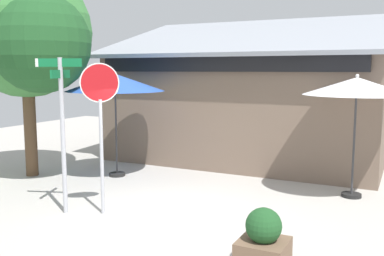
{
  "coord_description": "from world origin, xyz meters",
  "views": [
    {
      "loc": [
        4.09,
        -7.33,
        2.88
      ],
      "look_at": [
        -0.17,
        1.2,
        1.6
      ],
      "focal_mm": 40.93,
      "sensor_mm": 36.0,
      "label": 1
    }
  ],
  "objects_px": {
    "street_sign_post": "(62,119)",
    "stop_sign": "(100,110)",
    "sidewalk_planter": "(263,242)",
    "shade_tree": "(29,35)",
    "patio_umbrella_royal_blue_left": "(115,83)",
    "patio_umbrella_ivory_center": "(357,87)"
  },
  "relations": [
    {
      "from": "patio_umbrella_royal_blue_left",
      "to": "stop_sign",
      "type": "bearing_deg",
      "value": -58.86
    },
    {
      "from": "patio_umbrella_royal_blue_left",
      "to": "shade_tree",
      "type": "xyz_separation_m",
      "value": [
        -1.86,
        -1.1,
        1.24
      ]
    },
    {
      "from": "street_sign_post",
      "to": "stop_sign",
      "type": "distance_m",
      "value": 0.79
    },
    {
      "from": "sidewalk_planter",
      "to": "stop_sign",
      "type": "bearing_deg",
      "value": 166.22
    },
    {
      "from": "patio_umbrella_royal_blue_left",
      "to": "shade_tree",
      "type": "distance_m",
      "value": 2.49
    },
    {
      "from": "shade_tree",
      "to": "sidewalk_planter",
      "type": "distance_m",
      "value": 8.24
    },
    {
      "from": "patio_umbrella_ivory_center",
      "to": "sidewalk_planter",
      "type": "distance_m",
      "value": 4.88
    },
    {
      "from": "street_sign_post",
      "to": "sidewalk_planter",
      "type": "bearing_deg",
      "value": -7.69
    },
    {
      "from": "street_sign_post",
      "to": "stop_sign",
      "type": "height_order",
      "value": "street_sign_post"
    },
    {
      "from": "patio_umbrella_ivory_center",
      "to": "patio_umbrella_royal_blue_left",
      "type": "bearing_deg",
      "value": -172.74
    },
    {
      "from": "street_sign_post",
      "to": "shade_tree",
      "type": "bearing_deg",
      "value": 145.71
    },
    {
      "from": "patio_umbrella_royal_blue_left",
      "to": "sidewalk_planter",
      "type": "distance_m",
      "value": 6.69
    },
    {
      "from": "patio_umbrella_royal_blue_left",
      "to": "shade_tree",
      "type": "bearing_deg",
      "value": -149.47
    },
    {
      "from": "patio_umbrella_ivory_center",
      "to": "stop_sign",
      "type": "bearing_deg",
      "value": -141.45
    },
    {
      "from": "sidewalk_planter",
      "to": "shade_tree",
      "type": "bearing_deg",
      "value": 160.75
    },
    {
      "from": "patio_umbrella_ivory_center",
      "to": "shade_tree",
      "type": "xyz_separation_m",
      "value": [
        -7.83,
        -1.86,
        1.27
      ]
    },
    {
      "from": "patio_umbrella_ivory_center",
      "to": "shade_tree",
      "type": "distance_m",
      "value": 8.15
    },
    {
      "from": "patio_umbrella_ivory_center",
      "to": "street_sign_post",
      "type": "bearing_deg",
      "value": -143.34
    },
    {
      "from": "stop_sign",
      "to": "shade_tree",
      "type": "xyz_separation_m",
      "value": [
        -3.49,
        1.6,
        1.67
      ]
    },
    {
      "from": "stop_sign",
      "to": "sidewalk_planter",
      "type": "height_order",
      "value": "stop_sign"
    },
    {
      "from": "stop_sign",
      "to": "sidewalk_planter",
      "type": "bearing_deg",
      "value": -13.78
    },
    {
      "from": "stop_sign",
      "to": "shade_tree",
      "type": "relative_size",
      "value": 0.54
    }
  ]
}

